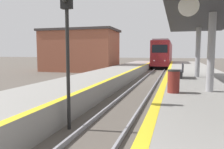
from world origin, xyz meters
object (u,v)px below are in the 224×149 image
object	(u,v)px
train	(164,54)
trash_bin	(174,81)
bench	(181,70)
signal_near	(67,28)

from	to	relation	value
train	trash_bin	distance (m)	34.44
bench	trash_bin	bearing A→B (deg)	-94.03
signal_near	bench	bearing A→B (deg)	65.15
train	trash_bin	xyz separation A→B (m)	(2.15, -34.36, -0.89)
trash_bin	bench	distance (m)	5.53
signal_near	bench	xyz separation A→B (m)	(3.77, 8.14, -1.96)
train	trash_bin	bearing A→B (deg)	-86.42
trash_bin	bench	xyz separation A→B (m)	(0.39, 5.52, 0.01)
signal_near	trash_bin	world-z (taller)	signal_near
train	bench	size ratio (longest dim) A/B	14.26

